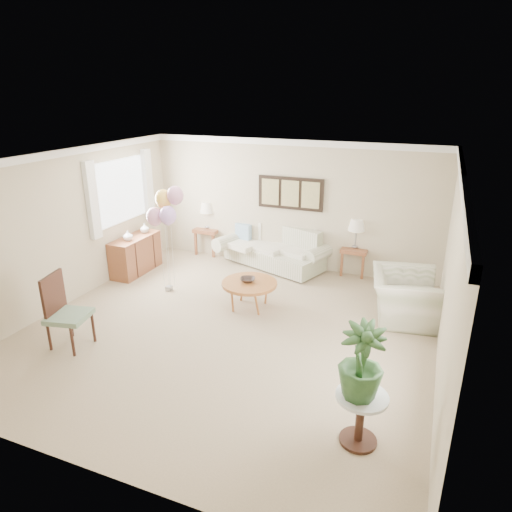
# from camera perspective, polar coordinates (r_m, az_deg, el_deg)

# --- Properties ---
(ground_plane) EXTENTS (6.00, 6.00, 0.00)m
(ground_plane) POSITION_cam_1_polar(r_m,az_deg,el_deg) (7.15, -3.43, -9.26)
(ground_plane) COLOR tan
(room_shell) EXTENTS (6.04, 6.04, 2.60)m
(room_shell) POSITION_cam_1_polar(r_m,az_deg,el_deg) (6.63, -4.24, 3.64)
(room_shell) COLOR #B9AD92
(room_shell) RESTS_ON ground
(wall_art_triptych) EXTENTS (1.35, 0.06, 0.65)m
(wall_art_triptych) POSITION_cam_1_polar(r_m,az_deg,el_deg) (9.20, 4.32, 7.82)
(wall_art_triptych) COLOR black
(wall_art_triptych) RESTS_ON ground
(sofa) EXTENTS (2.56, 1.51, 0.85)m
(sofa) POSITION_cam_1_polar(r_m,az_deg,el_deg) (9.56, 2.38, 0.76)
(sofa) COLOR beige
(sofa) RESTS_ON ground
(end_table_left) EXTENTS (0.55, 0.50, 0.60)m
(end_table_left) POSITION_cam_1_polar(r_m,az_deg,el_deg) (10.26, -5.99, 3.00)
(end_table_left) COLOR brown
(end_table_left) RESTS_ON ground
(end_table_right) EXTENTS (0.51, 0.47, 0.56)m
(end_table_right) POSITION_cam_1_polar(r_m,az_deg,el_deg) (9.24, 12.24, 0.48)
(end_table_right) COLOR brown
(end_table_right) RESTS_ON ground
(lamp_left) EXTENTS (0.33, 0.33, 0.59)m
(lamp_left) POSITION_cam_1_polar(r_m,az_deg,el_deg) (10.11, -6.10, 5.96)
(lamp_left) COLOR gray
(lamp_left) RESTS_ON end_table_left
(lamp_right) EXTENTS (0.33, 0.33, 0.59)m
(lamp_right) POSITION_cam_1_polar(r_m,az_deg,el_deg) (9.08, 12.49, 3.70)
(lamp_right) COLOR gray
(lamp_right) RESTS_ON end_table_right
(coffee_table) EXTENTS (0.93, 0.93, 0.47)m
(coffee_table) POSITION_cam_1_polar(r_m,az_deg,el_deg) (7.65, -0.83, -3.53)
(coffee_table) COLOR #A36F33
(coffee_table) RESTS_ON ground
(decor_bowl) EXTENTS (0.32, 0.32, 0.06)m
(decor_bowl) POSITION_cam_1_polar(r_m,az_deg,el_deg) (7.65, -1.04, -2.98)
(decor_bowl) COLOR #2D211E
(decor_bowl) RESTS_ON coffee_table
(armchair) EXTENTS (1.19, 1.31, 0.76)m
(armchair) POSITION_cam_1_polar(r_m,az_deg,el_deg) (7.71, 18.02, -4.82)
(armchair) COLOR beige
(armchair) RESTS_ON ground
(side_table) EXTENTS (0.54, 0.54, 0.59)m
(side_table) POSITION_cam_1_polar(r_m,az_deg,el_deg) (5.04, 13.00, -17.90)
(side_table) COLOR silver
(side_table) RESTS_ON ground
(potted_plant) EXTENTS (0.53, 0.53, 0.81)m
(potted_plant) POSITION_cam_1_polar(r_m,az_deg,el_deg) (4.71, 13.02, -12.73)
(potted_plant) COLOR #224620
(potted_plant) RESTS_ON side_table
(accent_chair) EXTENTS (0.63, 0.63, 1.08)m
(accent_chair) POSITION_cam_1_polar(r_m,az_deg,el_deg) (7.06, -22.89, -6.22)
(accent_chair) COLOR slate
(accent_chair) RESTS_ON ground
(credenza) EXTENTS (0.46, 1.20, 0.74)m
(credenza) POSITION_cam_1_polar(r_m,az_deg,el_deg) (9.50, -14.76, 0.19)
(credenza) COLOR brown
(credenza) RESTS_ON ground
(vase_white) EXTENTS (0.20, 0.20, 0.19)m
(vase_white) POSITION_cam_1_polar(r_m,az_deg,el_deg) (9.18, -15.73, 2.47)
(vase_white) COLOR silver
(vase_white) RESTS_ON credenza
(vase_sage) EXTENTS (0.23, 0.23, 0.19)m
(vase_sage) POSITION_cam_1_polar(r_m,az_deg,el_deg) (9.60, -13.76, 3.40)
(vase_sage) COLOR #B9BBB5
(vase_sage) RESTS_ON credenza
(balloon_cluster) EXTENTS (0.62, 0.48, 1.95)m
(balloon_cluster) POSITION_cam_1_polar(r_m,az_deg,el_deg) (8.11, -11.27, 5.99)
(balloon_cluster) COLOR gray
(balloon_cluster) RESTS_ON ground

